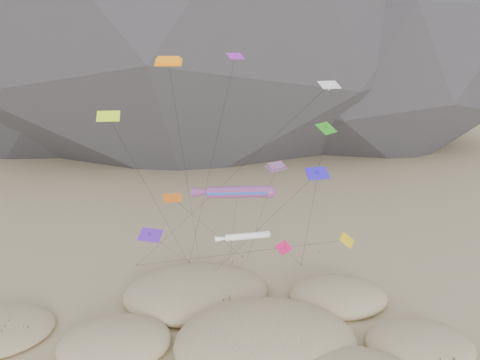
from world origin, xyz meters
name	(u,v)px	position (x,y,z in m)	size (l,w,h in m)	color
dunes	(221,351)	(-1.03, 4.69, 0.77)	(52.56, 36.94, 4.54)	#CCB789
dune_grass	(227,352)	(-0.57, 4.29, 0.84)	(42.81, 30.49, 1.46)	black
kite_stakes	(232,263)	(2.54, 24.29, 0.15)	(25.60, 6.61, 0.30)	#3F2D1E
rainbow_tube_kite	(235,192)	(1.39, 12.56, 13.68)	(8.38, 15.28, 14.68)	red
white_tube_kite	(244,236)	(2.24, 12.06, 8.96)	(5.81, 12.43, 9.55)	white
orange_parafoil	(169,66)	(-4.80, 11.86, 26.30)	(4.45, 15.87, 27.16)	orange
multi_parafoil	(276,168)	(6.17, 14.88, 15.52)	(2.62, 12.61, 16.14)	red
delta_kites	(256,172)	(3.18, 10.80, 16.18)	(24.26, 21.76, 27.41)	#2818CD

